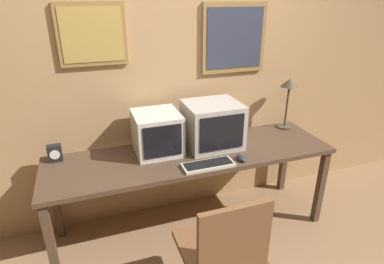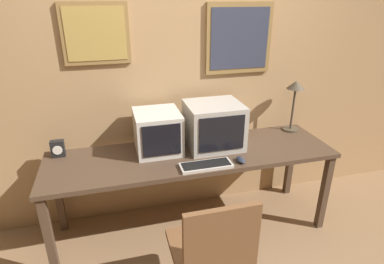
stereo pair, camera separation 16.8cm
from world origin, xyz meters
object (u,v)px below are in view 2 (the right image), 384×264
Objects in this scene: monitor_left at (158,132)px; desk_clock at (58,149)px; desk_lamp at (295,93)px; mouse_near_keyboard at (241,160)px; monitor_right at (214,125)px; keyboard_main at (206,165)px.

monitor_left reaches higher than desk_clock.
monitor_left is at bearing -6.83° from desk_clock.
monitor_left is 0.82× the size of desk_lamp.
desk_clock is at bearing 161.28° from mouse_near_keyboard.
desk_clock is at bearing 173.96° from monitor_right.
monitor_right is 1.24m from desk_clock.
monitor_left is 0.87× the size of monitor_right.
monitor_right is at bearing 63.36° from keyboard_main.
desk_clock is (-0.77, 0.09, -0.10)m from monitor_left.
desk_clock is (-1.23, 0.13, -0.12)m from monitor_right.
desk_lamp reaches higher than desk_clock.
monitor_left is 0.99× the size of keyboard_main.
monitor_right is at bearing 108.91° from mouse_near_keyboard.
monitor_right is at bearing -6.04° from desk_clock.
mouse_near_keyboard is (0.57, -0.36, -0.15)m from monitor_left.
desk_lamp reaches higher than monitor_right.
monitor_left is at bearing 128.71° from keyboard_main.
keyboard_main is 1.13m from desk_lamp.
mouse_near_keyboard is 1.42m from desk_clock.
mouse_near_keyboard is 0.23× the size of desk_lamp.
desk_lamp reaches higher than mouse_near_keyboard.
desk_clock is at bearing 173.17° from monitor_left.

